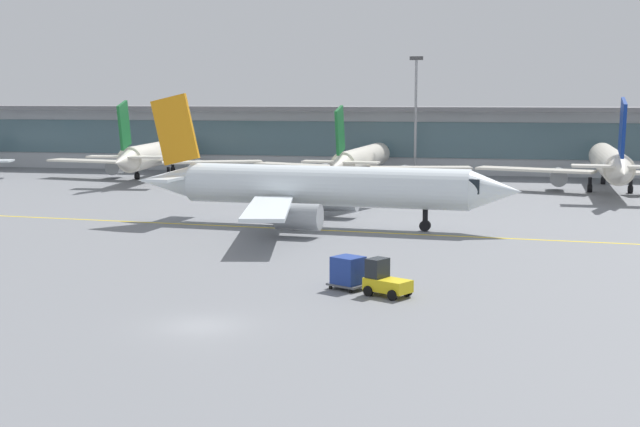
{
  "coord_description": "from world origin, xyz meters",
  "views": [
    {
      "loc": [
        14.88,
        -41.63,
        11.39
      ],
      "look_at": [
        1.61,
        20.61,
        3.0
      ],
      "focal_mm": 50.97,
      "sensor_mm": 36.0,
      "label": 1
    }
  ],
  "objects_px": {
    "gate_airplane_2": "(362,160)",
    "gate_airplane_3": "(610,163)",
    "cargo_dolly_lead": "(348,271)",
    "baggage_tug": "(385,280)",
    "gate_airplane_1": "(155,155)",
    "taxiing_regional_jet": "(321,187)",
    "apron_light_mast_1": "(416,112)"
  },
  "relations": [
    {
      "from": "gate_airplane_2",
      "to": "cargo_dolly_lead",
      "type": "xyz_separation_m",
      "value": [
        9.65,
        -63.08,
        -1.98
      ]
    },
    {
      "from": "apron_light_mast_1",
      "to": "cargo_dolly_lead",
      "type": "bearing_deg",
      "value": -86.98
    },
    {
      "from": "gate_airplane_2",
      "to": "gate_airplane_3",
      "type": "bearing_deg",
      "value": -93.77
    },
    {
      "from": "gate_airplane_1",
      "to": "baggage_tug",
      "type": "bearing_deg",
      "value": -153.76
    },
    {
      "from": "gate_airplane_2",
      "to": "gate_airplane_3",
      "type": "xyz_separation_m",
      "value": [
        30.09,
        -3.48,
        0.3
      ]
    },
    {
      "from": "gate_airplane_1",
      "to": "baggage_tug",
      "type": "relative_size",
      "value": 10.9
    },
    {
      "from": "gate_airplane_2",
      "to": "taxiing_regional_jet",
      "type": "height_order",
      "value": "taxiing_regional_jet"
    },
    {
      "from": "gate_airplane_1",
      "to": "taxiing_regional_jet",
      "type": "xyz_separation_m",
      "value": [
        31.29,
        -39.47,
        0.25
      ]
    },
    {
      "from": "gate_airplane_2",
      "to": "baggage_tug",
      "type": "relative_size",
      "value": 10.34
    },
    {
      "from": "gate_airplane_1",
      "to": "apron_light_mast_1",
      "type": "height_order",
      "value": "apron_light_mast_1"
    },
    {
      "from": "gate_airplane_1",
      "to": "baggage_tug",
      "type": "distance_m",
      "value": 76.87
    },
    {
      "from": "gate_airplane_1",
      "to": "gate_airplane_2",
      "type": "height_order",
      "value": "gate_airplane_1"
    },
    {
      "from": "gate_airplane_1",
      "to": "gate_airplane_3",
      "type": "distance_m",
      "value": 58.76
    },
    {
      "from": "baggage_tug",
      "to": "gate_airplane_2",
      "type": "bearing_deg",
      "value": 129.58
    },
    {
      "from": "gate_airplane_1",
      "to": "taxiing_regional_jet",
      "type": "height_order",
      "value": "taxiing_regional_jet"
    },
    {
      "from": "gate_airplane_2",
      "to": "cargo_dolly_lead",
      "type": "distance_m",
      "value": 63.85
    },
    {
      "from": "taxiing_regional_jet",
      "to": "baggage_tug",
      "type": "relative_size",
      "value": 11.73
    },
    {
      "from": "gate_airplane_1",
      "to": "taxiing_regional_jet",
      "type": "distance_m",
      "value": 50.37
    },
    {
      "from": "cargo_dolly_lead",
      "to": "apron_light_mast_1",
      "type": "xyz_separation_m",
      "value": [
        -3.81,
        72.26,
        7.86
      ]
    },
    {
      "from": "baggage_tug",
      "to": "apron_light_mast_1",
      "type": "xyz_separation_m",
      "value": [
        -6.15,
        73.56,
        8.02
      ]
    },
    {
      "from": "taxiing_regional_jet",
      "to": "baggage_tug",
      "type": "xyz_separation_m",
      "value": [
        9.21,
        -25.83,
        -2.55
      ]
    },
    {
      "from": "gate_airplane_3",
      "to": "cargo_dolly_lead",
      "type": "xyz_separation_m",
      "value": [
        -20.44,
        -59.6,
        -2.27
      ]
    },
    {
      "from": "baggage_tug",
      "to": "gate_airplane_1",
      "type": "bearing_deg",
      "value": 150.83
    },
    {
      "from": "baggage_tug",
      "to": "cargo_dolly_lead",
      "type": "height_order",
      "value": "baggage_tug"
    },
    {
      "from": "gate_airplane_3",
      "to": "baggage_tug",
      "type": "relative_size",
      "value": 11.32
    },
    {
      "from": "gate_airplane_1",
      "to": "gate_airplane_3",
      "type": "relative_size",
      "value": 0.96
    },
    {
      "from": "baggage_tug",
      "to": "apron_light_mast_1",
      "type": "distance_m",
      "value": 74.25
    },
    {
      "from": "cargo_dolly_lead",
      "to": "gate_airplane_2",
      "type": "bearing_deg",
      "value": 127.73
    },
    {
      "from": "cargo_dolly_lead",
      "to": "apron_light_mast_1",
      "type": "distance_m",
      "value": 72.79
    },
    {
      "from": "gate_airplane_2",
      "to": "cargo_dolly_lead",
      "type": "height_order",
      "value": "gate_airplane_2"
    },
    {
      "from": "cargo_dolly_lead",
      "to": "apron_light_mast_1",
      "type": "bearing_deg",
      "value": 122.04
    },
    {
      "from": "baggage_tug",
      "to": "apron_light_mast_1",
      "type": "relative_size",
      "value": 0.18
    }
  ]
}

